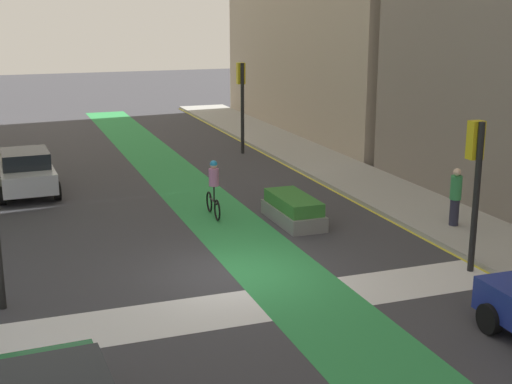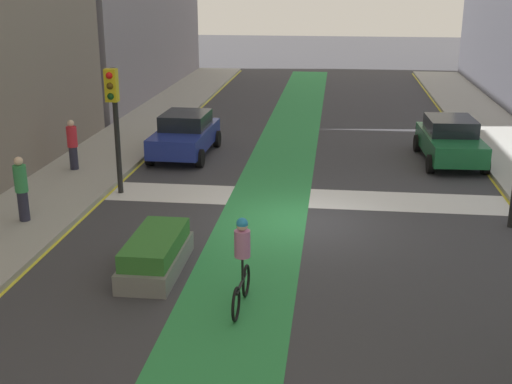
{
  "view_description": "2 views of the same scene",
  "coord_description": "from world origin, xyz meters",
  "px_view_note": "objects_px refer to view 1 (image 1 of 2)",
  "views": [
    {
      "loc": [
        -5.2,
        -15.79,
        6.44
      ],
      "look_at": [
        1.06,
        1.46,
        1.67
      ],
      "focal_mm": 49.57,
      "sensor_mm": 36.0,
      "label": 1
    },
    {
      "loc": [
        -0.82,
        16.84,
        6.29
      ],
      "look_at": [
        0.99,
        2.08,
        1.46
      ],
      "focal_mm": 46.42,
      "sensor_mm": 36.0,
      "label": 2
    }
  ],
  "objects_px": {
    "traffic_signal_far_right": "(241,90)",
    "median_planter": "(293,210)",
    "car_silver_left_far": "(26,171)",
    "traffic_signal_near_right": "(475,167)",
    "pedestrian_sidewalk_right_a": "(455,196)",
    "cyclist_in_lane": "(213,187)"
  },
  "relations": [
    {
      "from": "traffic_signal_near_right",
      "to": "car_silver_left_far",
      "type": "distance_m",
      "value": 15.82
    },
    {
      "from": "pedestrian_sidewalk_right_a",
      "to": "traffic_signal_near_right",
      "type": "bearing_deg",
      "value": -119.09
    },
    {
      "from": "cyclist_in_lane",
      "to": "median_planter",
      "type": "distance_m",
      "value": 2.63
    },
    {
      "from": "car_silver_left_far",
      "to": "pedestrian_sidewalk_right_a",
      "type": "height_order",
      "value": "pedestrian_sidewalk_right_a"
    },
    {
      "from": "traffic_signal_near_right",
      "to": "cyclist_in_lane",
      "type": "height_order",
      "value": "traffic_signal_near_right"
    },
    {
      "from": "traffic_signal_far_right",
      "to": "car_silver_left_far",
      "type": "height_order",
      "value": "traffic_signal_far_right"
    },
    {
      "from": "car_silver_left_far",
      "to": "traffic_signal_far_right",
      "type": "bearing_deg",
      "value": 23.87
    },
    {
      "from": "traffic_signal_far_right",
      "to": "median_planter",
      "type": "relative_size",
      "value": 1.51
    },
    {
      "from": "traffic_signal_near_right",
      "to": "car_silver_left_far",
      "type": "relative_size",
      "value": 0.89
    },
    {
      "from": "pedestrian_sidewalk_right_a",
      "to": "cyclist_in_lane",
      "type": "bearing_deg",
      "value": 149.4
    },
    {
      "from": "traffic_signal_far_right",
      "to": "cyclist_in_lane",
      "type": "xyz_separation_m",
      "value": [
        -4.19,
        -9.52,
        -1.91
      ]
    },
    {
      "from": "pedestrian_sidewalk_right_a",
      "to": "median_planter",
      "type": "distance_m",
      "value": 4.88
    },
    {
      "from": "traffic_signal_near_right",
      "to": "pedestrian_sidewalk_right_a",
      "type": "xyz_separation_m",
      "value": [
        1.63,
        2.93,
        -1.64
      ]
    },
    {
      "from": "car_silver_left_far",
      "to": "median_planter",
      "type": "bearing_deg",
      "value": -41.18
    },
    {
      "from": "traffic_signal_near_right",
      "to": "median_planter",
      "type": "relative_size",
      "value": 1.4
    },
    {
      "from": "traffic_signal_near_right",
      "to": "cyclist_in_lane",
      "type": "relative_size",
      "value": 2.05
    },
    {
      "from": "traffic_signal_near_right",
      "to": "median_planter",
      "type": "bearing_deg",
      "value": 116.08
    },
    {
      "from": "traffic_signal_near_right",
      "to": "car_silver_left_far",
      "type": "xyz_separation_m",
      "value": [
        -10.2,
        11.94,
        -1.88
      ]
    },
    {
      "from": "traffic_signal_far_right",
      "to": "cyclist_in_lane",
      "type": "distance_m",
      "value": 10.57
    },
    {
      "from": "traffic_signal_near_right",
      "to": "traffic_signal_far_right",
      "type": "bearing_deg",
      "value": 91.94
    },
    {
      "from": "cyclist_in_lane",
      "to": "median_planter",
      "type": "bearing_deg",
      "value": -33.23
    },
    {
      "from": "traffic_signal_near_right",
      "to": "cyclist_in_lane",
      "type": "bearing_deg",
      "value": 125.28
    }
  ]
}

